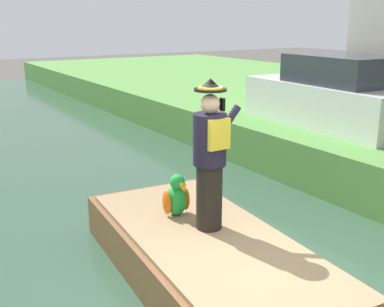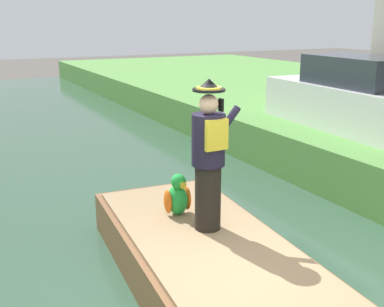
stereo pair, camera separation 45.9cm
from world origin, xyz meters
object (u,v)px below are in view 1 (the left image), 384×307
at_px(person_pirate, 210,156).
at_px(parrot_plush, 176,197).
at_px(boat, 209,260).
at_px(parked_car_white, 333,96).

distance_m(person_pirate, parrot_plush, 0.90).
bearing_deg(person_pirate, parrot_plush, 92.86).
relative_size(boat, parrot_plush, 7.60).
xyz_separation_m(boat, parrot_plush, (0.00, 0.79, 0.55)).
relative_size(parrot_plush, parked_car_white, 0.14).
relative_size(person_pirate, parrot_plush, 3.25).
bearing_deg(parked_car_white, boat, -151.63).
bearing_deg(parrot_plush, person_pirate, -75.99).
distance_m(boat, person_pirate, 1.26).
xyz_separation_m(person_pirate, parrot_plush, (-0.14, 0.57, -0.68)).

